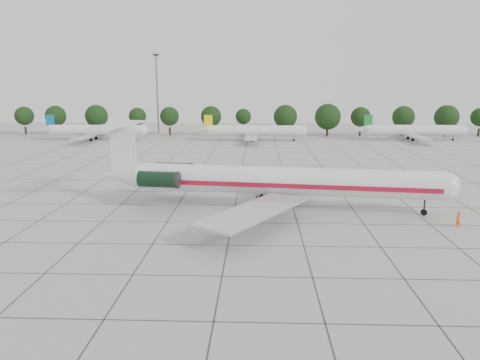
{
  "coord_description": "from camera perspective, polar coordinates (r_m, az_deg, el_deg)",
  "views": [
    {
      "loc": [
        3.07,
        -62.66,
        16.98
      ],
      "look_at": [
        0.66,
        0.73,
        3.5
      ],
      "focal_mm": 35.0,
      "sensor_mm": 36.0,
      "label": 1
    }
  ],
  "objects": [
    {
      "name": "tree_line",
      "position": [
        148.81,
        -3.55,
        7.74
      ],
      "size": [
        249.86,
        8.44,
        10.22
      ],
      "color": "#332114",
      "rests_on": "ground"
    },
    {
      "name": "apron_joints",
      "position": [
        79.56,
        -0.08,
        -0.32
      ],
      "size": [
        170.0,
        170.0,
        0.02
      ],
      "primitive_type": "cube",
      "color": "#383838",
      "rests_on": "ground"
    },
    {
      "name": "ground",
      "position": [
        65.0,
        -0.6,
        -3.15
      ],
      "size": [
        260.0,
        260.0,
        0.0
      ],
      "primitive_type": "plane",
      "color": "#B5B5AD",
      "rests_on": "ground"
    },
    {
      "name": "bg_airliner_b",
      "position": [
        142.5,
        -17.18,
        5.8
      ],
      "size": [
        28.24,
        27.2,
        7.4
      ],
      "color": "silver",
      "rests_on": "ground"
    },
    {
      "name": "main_airliner",
      "position": [
        62.74,
        3.02,
        0.02
      ],
      "size": [
        47.87,
        37.45,
        11.25
      ],
      "rotation": [
        0.0,
        0.0,
        -0.12
      ],
      "color": "silver",
      "rests_on": "ground"
    },
    {
      "name": "bg_airliner_d",
      "position": [
        145.39,
        20.43,
        5.7
      ],
      "size": [
        28.24,
        27.2,
        7.4
      ],
      "color": "silver",
      "rests_on": "ground"
    },
    {
      "name": "bg_airliner_c",
      "position": [
        135.05,
        1.75,
        6.01
      ],
      "size": [
        28.24,
        27.2,
        7.4
      ],
      "color": "silver",
      "rests_on": "ground"
    },
    {
      "name": "floodlight_mast",
      "position": [
        158.18,
        -10.07,
        10.84
      ],
      "size": [
        1.6,
        1.6,
        25.45
      ],
      "color": "slate",
      "rests_on": "ground"
    },
    {
      "name": "ground_crew",
      "position": [
        61.08,
        25.04,
        -4.38
      ],
      "size": [
        0.83,
        0.76,
        1.9
      ],
      "primitive_type": "imported",
      "rotation": [
        0.0,
        0.0,
        3.73
      ],
      "color": "#F05B0E",
      "rests_on": "ground"
    }
  ]
}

